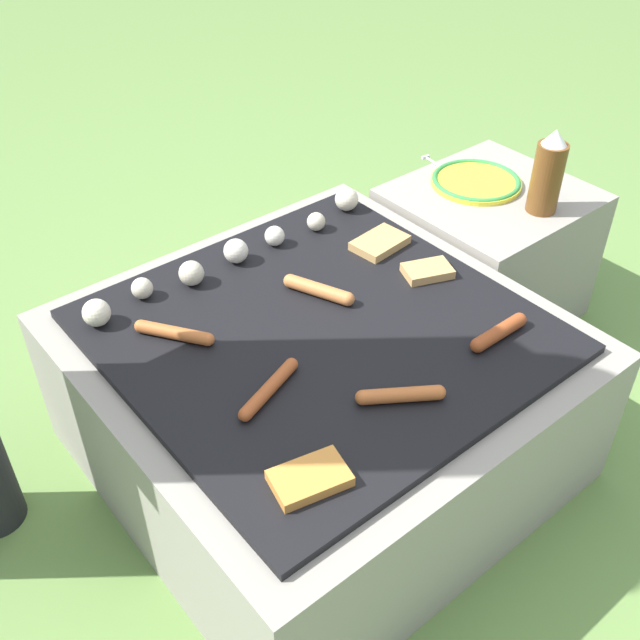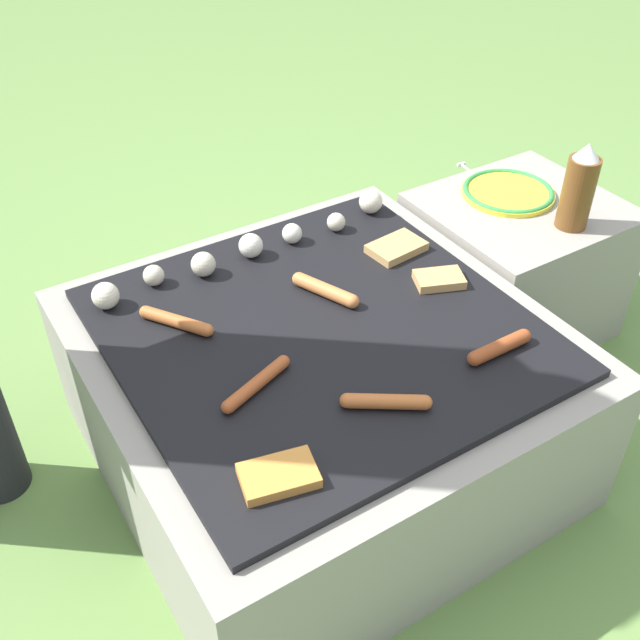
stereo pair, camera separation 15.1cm
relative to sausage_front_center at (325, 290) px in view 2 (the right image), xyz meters
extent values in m
plane|color=#608442|center=(-0.07, -0.09, -0.40)|extent=(14.00, 14.00, 0.00)
cube|color=gray|center=(-0.07, -0.09, -0.21)|extent=(0.91, 0.91, 0.36)
cube|color=black|center=(-0.07, -0.09, -0.02)|extent=(0.80, 0.80, 0.02)
cube|color=gray|center=(0.64, 0.06, -0.21)|extent=(0.48, 0.44, 0.38)
cylinder|color=#93421E|center=(0.19, -0.34, 0.00)|extent=(0.13, 0.03, 0.03)
sphere|color=#93421E|center=(0.25, -0.34, 0.00)|extent=(0.03, 0.03, 0.03)
sphere|color=#93421E|center=(0.12, -0.34, 0.00)|extent=(0.03, 0.03, 0.03)
cylinder|color=#B7602D|center=(-0.09, -0.34, 0.00)|extent=(0.13, 0.10, 0.03)
sphere|color=#B7602D|center=(-0.03, -0.38, 0.00)|extent=(0.03, 0.03, 0.03)
sphere|color=#B7602D|center=(-0.14, -0.30, 0.00)|extent=(0.03, 0.03, 0.03)
cylinder|color=#C6753D|center=(0.00, 0.00, 0.00)|extent=(0.08, 0.14, 0.03)
sphere|color=#C6753D|center=(-0.03, 0.06, 0.00)|extent=(0.03, 0.03, 0.03)
sphere|color=#C6753D|center=(0.03, -0.06, 0.00)|extent=(0.03, 0.03, 0.03)
cylinder|color=#A34C23|center=(-0.26, -0.18, 0.00)|extent=(0.15, 0.08, 0.03)
sphere|color=#A34C23|center=(-0.19, -0.15, 0.00)|extent=(0.03, 0.03, 0.03)
sphere|color=#A34C23|center=(-0.33, -0.20, 0.00)|extent=(0.03, 0.03, 0.03)
cylinder|color=#B7602D|center=(-0.31, 0.07, 0.00)|extent=(0.10, 0.14, 0.03)
sphere|color=#B7602D|center=(-0.27, 0.01, 0.00)|extent=(0.03, 0.03, 0.03)
sphere|color=#B7602D|center=(-0.35, 0.13, 0.00)|extent=(0.03, 0.03, 0.03)
cube|color=#D18438|center=(-0.33, -0.38, -0.01)|extent=(0.14, 0.10, 0.02)
cube|color=tan|center=(0.24, -0.09, -0.01)|extent=(0.12, 0.10, 0.02)
cube|color=tan|center=(0.23, 0.06, -0.01)|extent=(0.13, 0.10, 0.02)
sphere|color=beige|center=(-0.41, 0.21, 0.01)|extent=(0.06, 0.06, 0.06)
sphere|color=beige|center=(-0.29, 0.23, 0.01)|extent=(0.05, 0.05, 0.05)
sphere|color=beige|center=(-0.19, 0.21, 0.01)|extent=(0.06, 0.06, 0.06)
sphere|color=silver|center=(-0.06, 0.22, 0.01)|extent=(0.06, 0.06, 0.06)
sphere|color=silver|center=(0.05, 0.22, 0.01)|extent=(0.05, 0.05, 0.05)
sphere|color=beige|center=(0.16, 0.21, 0.01)|extent=(0.04, 0.04, 0.04)
sphere|color=beige|center=(0.28, 0.24, 0.01)|extent=(0.06, 0.06, 0.06)
cylinder|color=yellow|center=(0.64, 0.12, -0.01)|extent=(0.24, 0.24, 0.01)
torus|color=#338C3F|center=(0.64, 0.12, 0.00)|extent=(0.23, 0.23, 0.01)
cylinder|color=brown|center=(0.66, -0.08, 0.07)|extent=(0.08, 0.08, 0.18)
cone|color=white|center=(0.66, -0.08, 0.18)|extent=(0.06, 0.06, 0.04)
cylinder|color=silver|center=(0.63, 0.21, -0.01)|extent=(0.03, 0.20, 0.01)
cube|color=silver|center=(0.64, 0.31, -0.01)|extent=(0.02, 0.01, 0.01)
camera|label=1|loc=(-0.81, -1.00, 0.95)|focal=42.00mm
camera|label=2|loc=(-0.69, -1.09, 0.95)|focal=42.00mm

